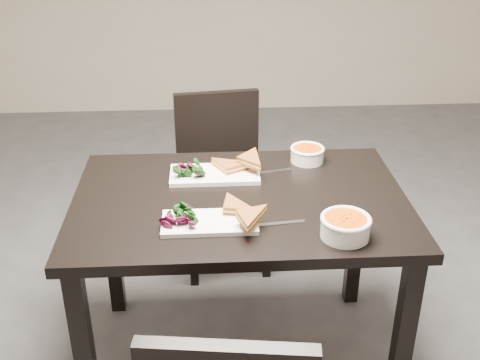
{
  "coord_description": "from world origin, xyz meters",
  "views": [
    {
      "loc": [
        -0.21,
        -2.33,
        1.76
      ],
      "look_at": [
        -0.1,
        -0.48,
        0.82
      ],
      "focal_mm": 43.89,
      "sensor_mm": 36.0,
      "label": 1
    }
  ],
  "objects": [
    {
      "name": "cutlery_far",
      "position": [
        0.02,
        -0.29,
        0.75
      ],
      "size": [
        0.18,
        0.05,
        0.0
      ],
      "primitive_type": "cube",
      "rotation": [
        0.0,
        0.0,
        0.21
      ],
      "color": "silver",
      "rests_on": "table"
    },
    {
      "name": "table",
      "position": [
        -0.1,
        -0.48,
        0.65
      ],
      "size": [
        1.2,
        0.8,
        0.75
      ],
      "color": "black",
      "rests_on": "ground"
    },
    {
      "name": "salad_far",
      "position": [
        -0.29,
        -0.31,
        0.79
      ],
      "size": [
        0.11,
        0.1,
        0.05
      ],
      "primitive_type": null,
      "color": "black",
      "rests_on": "plate_far"
    },
    {
      "name": "ground",
      "position": [
        0.0,
        0.0,
        0.0
      ],
      "size": [
        5.0,
        5.0,
        0.0
      ],
      "primitive_type": "plane",
      "color": "#47474C",
      "rests_on": "ground"
    },
    {
      "name": "sandwich_near",
      "position": [
        -0.15,
        -0.65,
        0.79
      ],
      "size": [
        0.18,
        0.14,
        0.05
      ],
      "primitive_type": null,
      "rotation": [
        0.0,
        0.0,
        -0.17
      ],
      "color": "#AE6224",
      "rests_on": "plate_near"
    },
    {
      "name": "soup_bowl_far",
      "position": [
        0.19,
        -0.19,
        0.79
      ],
      "size": [
        0.14,
        0.14,
        0.06
      ],
      "color": "white",
      "rests_on": "table"
    },
    {
      "name": "cutlery_near",
      "position": [
        0.02,
        -0.67,
        0.75
      ],
      "size": [
        0.18,
        0.04,
        0.0
      ],
      "primitive_type": "cube",
      "rotation": [
        0.0,
        0.0,
        0.13
      ],
      "color": "silver",
      "rests_on": "table"
    },
    {
      "name": "sandwich_far",
      "position": [
        -0.12,
        -0.32,
        0.79
      ],
      "size": [
        0.21,
        0.19,
        0.06
      ],
      "primitive_type": null,
      "rotation": [
        0.0,
        0.0,
        0.48
      ],
      "color": "#AE6224",
      "rests_on": "plate_far"
    },
    {
      "name": "plate_far",
      "position": [
        -0.19,
        -0.31,
        0.76
      ],
      "size": [
        0.34,
        0.17,
        0.02
      ],
      "primitive_type": "cube",
      "color": "white",
      "rests_on": "table"
    },
    {
      "name": "plate_near",
      "position": [
        -0.21,
        -0.66,
        0.76
      ],
      "size": [
        0.32,
        0.16,
        0.02
      ],
      "primitive_type": "cube",
      "color": "white",
      "rests_on": "table"
    },
    {
      "name": "salad_near",
      "position": [
        -0.31,
        -0.66,
        0.79
      ],
      "size": [
        0.1,
        0.09,
        0.04
      ],
      "primitive_type": null,
      "color": "black",
      "rests_on": "plate_near"
    },
    {
      "name": "chair_far",
      "position": [
        -0.15,
        0.3,
        0.48
      ],
      "size": [
        0.47,
        0.47,
        0.85
      ],
      "rotation": [
        0.0,
        0.0,
        0.13
      ],
      "color": "black",
      "rests_on": "ground"
    },
    {
      "name": "soup_bowl_near",
      "position": [
        0.22,
        -0.76,
        0.79
      ],
      "size": [
        0.16,
        0.16,
        0.07
      ],
      "color": "white",
      "rests_on": "table"
    }
  ]
}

